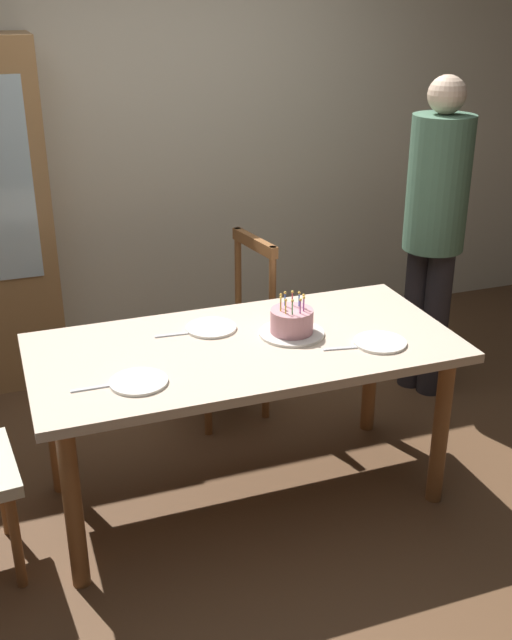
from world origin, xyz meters
The scene contains 12 objects.
ground centered at (0.00, 0.00, 0.00)m, with size 6.40×6.40×0.00m, color brown.
back_wall centered at (0.00, 1.85, 1.30)m, with size 6.40×0.10×2.60m, color beige.
dining_table centered at (0.00, 0.00, 0.66)m, with size 1.76×0.84×0.75m.
birthday_cake centered at (0.22, 0.02, 0.80)m, with size 0.28×0.28×0.18m.
plate_near_celebrant centered at (-0.48, -0.19, 0.76)m, with size 0.22×0.22×0.01m, color white.
plate_far_side centered at (-0.09, 0.19, 0.76)m, with size 0.22×0.22×0.01m, color white.
plate_near_guest centered at (0.53, -0.19, 0.76)m, with size 0.22×0.22×0.01m, color white.
fork_near_celebrant centered at (-0.64, -0.17, 0.75)m, with size 0.18×0.02×0.01m, color silver.
fork_far_side centered at (-0.25, 0.18, 0.75)m, with size 0.18×0.02×0.01m, color silver.
fork_near_guest centered at (0.37, -0.18, 0.75)m, with size 0.18×0.02×0.01m, color silver.
chair_spindle_back centered at (0.16, 0.75, 0.46)m, with size 0.51×0.51×0.95m.
person_guest centered at (1.27, 0.61, 0.98)m, with size 0.32×0.32×1.72m.
Camera 1 is at (-0.93, -2.70, 2.11)m, focal length 42.77 mm.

